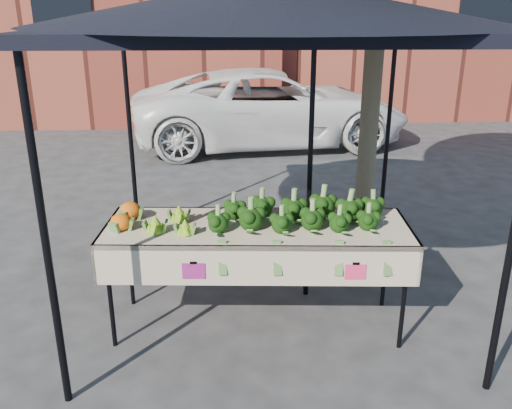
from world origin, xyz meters
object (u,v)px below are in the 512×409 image
(table, at_px, (257,276))
(canopy, at_px, (269,149))
(vehicle, at_px, (272,3))
(street_tree, at_px, (377,11))

(table, height_order, canopy, canopy)
(canopy, distance_m, vehicle, 5.92)
(canopy, relative_size, vehicle, 0.61)
(table, bearing_deg, vehicle, 85.14)
(canopy, bearing_deg, table, -102.38)
(table, bearing_deg, canopy, 77.62)
(street_tree, bearing_deg, table, -139.22)
(table, relative_size, street_tree, 0.49)
(table, distance_m, vehicle, 6.72)
(canopy, bearing_deg, vehicle, 85.89)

